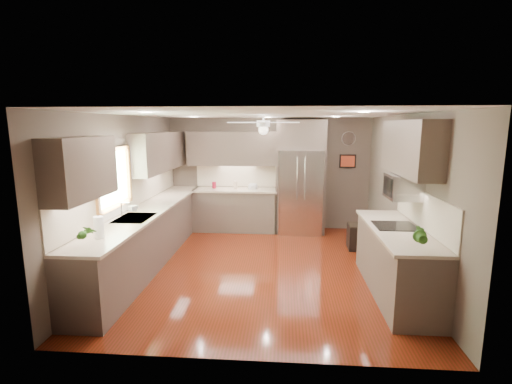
# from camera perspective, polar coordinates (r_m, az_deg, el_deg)

# --- Properties ---
(floor) EXTENTS (5.00, 5.00, 0.00)m
(floor) POSITION_cam_1_polar(r_m,az_deg,el_deg) (6.31, 0.91, -11.49)
(floor) COLOR #4A1C09
(floor) RESTS_ON ground
(ceiling) EXTENTS (5.00, 5.00, 0.00)m
(ceiling) POSITION_cam_1_polar(r_m,az_deg,el_deg) (5.86, 0.98, 11.85)
(ceiling) COLOR white
(ceiling) RESTS_ON ground
(wall_back) EXTENTS (4.50, 0.00, 4.50)m
(wall_back) POSITION_cam_1_polar(r_m,az_deg,el_deg) (8.43, 1.98, 2.83)
(wall_back) COLOR brown
(wall_back) RESTS_ON ground
(wall_front) EXTENTS (4.50, 0.00, 4.50)m
(wall_front) POSITION_cam_1_polar(r_m,az_deg,el_deg) (3.54, -1.52, -7.61)
(wall_front) COLOR brown
(wall_front) RESTS_ON ground
(wall_left) EXTENTS (0.00, 5.00, 5.00)m
(wall_left) POSITION_cam_1_polar(r_m,az_deg,el_deg) (6.49, -19.29, 0.04)
(wall_left) COLOR brown
(wall_left) RESTS_ON ground
(wall_right) EXTENTS (0.00, 5.00, 5.00)m
(wall_right) POSITION_cam_1_polar(r_m,az_deg,el_deg) (6.25, 22.02, -0.52)
(wall_right) COLOR brown
(wall_right) RESTS_ON ground
(canister_a) EXTENTS (0.10, 0.10, 0.14)m
(canister_a) POSITION_cam_1_polar(r_m,az_deg,el_deg) (8.31, -6.46, 1.06)
(canister_a) COLOR maroon
(canister_a) RESTS_ON back_run
(canister_c) EXTENTS (0.10, 0.10, 0.16)m
(canister_c) POSITION_cam_1_polar(r_m,az_deg,el_deg) (8.27, -3.17, 1.14)
(canister_c) COLOR beige
(canister_c) RESTS_ON back_run
(soap_bottle) EXTENTS (0.11, 0.11, 0.18)m
(soap_bottle) POSITION_cam_1_polar(r_m,az_deg,el_deg) (6.25, -18.36, -2.35)
(soap_bottle) COLOR white
(soap_bottle) RESTS_ON left_run
(potted_plant_left) EXTENTS (0.17, 0.12, 0.32)m
(potted_plant_left) POSITION_cam_1_polar(r_m,az_deg,el_deg) (4.78, -24.79, -5.72)
(potted_plant_left) COLOR #2A601B
(potted_plant_left) RESTS_ON left_run
(potted_plant_right) EXTENTS (0.20, 0.17, 0.34)m
(potted_plant_right) POSITION_cam_1_polar(r_m,az_deg,el_deg) (4.59, 24.08, -6.12)
(potted_plant_right) COLOR #2A601B
(potted_plant_right) RESTS_ON right_run
(bowl) EXTENTS (0.27, 0.27, 0.05)m
(bowl) POSITION_cam_1_polar(r_m,az_deg,el_deg) (8.17, -0.50, 0.60)
(bowl) COLOR beige
(bowl) RESTS_ON back_run
(left_run) EXTENTS (0.65, 4.70, 1.45)m
(left_run) POSITION_cam_1_polar(r_m,az_deg,el_deg) (6.69, -16.05, -6.24)
(left_run) COLOR brown
(left_run) RESTS_ON ground
(back_run) EXTENTS (1.85, 0.65, 1.45)m
(back_run) POSITION_cam_1_polar(r_m,az_deg,el_deg) (8.33, -3.13, -2.61)
(back_run) COLOR brown
(back_run) RESTS_ON ground
(uppers) EXTENTS (4.50, 4.70, 0.95)m
(uppers) POSITION_cam_1_polar(r_m,az_deg,el_deg) (6.67, -5.07, 6.21)
(uppers) COLOR brown
(uppers) RESTS_ON wall_left
(window) EXTENTS (0.05, 1.12, 0.92)m
(window) POSITION_cam_1_polar(r_m,az_deg,el_deg) (5.99, -21.09, 2.02)
(window) COLOR #BFF2B2
(window) RESTS_ON wall_left
(sink) EXTENTS (0.50, 0.70, 0.32)m
(sink) POSITION_cam_1_polar(r_m,az_deg,el_deg) (5.99, -18.20, -4.08)
(sink) COLOR silver
(sink) RESTS_ON left_run
(refrigerator) EXTENTS (1.06, 0.75, 2.45)m
(refrigerator) POSITION_cam_1_polar(r_m,az_deg,el_deg) (8.10, 6.83, 2.02)
(refrigerator) COLOR silver
(refrigerator) RESTS_ON ground
(right_run) EXTENTS (0.70, 2.20, 1.45)m
(right_run) POSITION_cam_1_polar(r_m,az_deg,el_deg) (5.61, 20.79, -9.73)
(right_run) COLOR brown
(right_run) RESTS_ON ground
(microwave) EXTENTS (0.43, 0.55, 0.34)m
(microwave) POSITION_cam_1_polar(r_m,az_deg,el_deg) (5.62, 21.67, 0.77)
(microwave) COLOR silver
(microwave) RESTS_ON wall_right
(ceiling_fan) EXTENTS (1.18, 1.18, 0.32)m
(ceiling_fan) POSITION_cam_1_polar(r_m,az_deg,el_deg) (6.16, 1.15, 10.21)
(ceiling_fan) COLOR white
(ceiling_fan) RESTS_ON ceiling
(recessed_lights) EXTENTS (2.84, 3.14, 0.01)m
(recessed_lights) POSITION_cam_1_polar(r_m,az_deg,el_deg) (6.26, 0.84, 11.69)
(recessed_lights) COLOR white
(recessed_lights) RESTS_ON ceiling
(wall_clock) EXTENTS (0.30, 0.03, 0.30)m
(wall_clock) POSITION_cam_1_polar(r_m,az_deg,el_deg) (8.46, 14.06, 8.00)
(wall_clock) COLOR white
(wall_clock) RESTS_ON wall_back
(framed_print) EXTENTS (0.36, 0.03, 0.30)m
(framed_print) POSITION_cam_1_polar(r_m,az_deg,el_deg) (8.48, 13.92, 4.63)
(framed_print) COLOR black
(framed_print) RESTS_ON wall_back
(stool) EXTENTS (0.43, 0.43, 0.49)m
(stool) POSITION_cam_1_polar(r_m,az_deg,el_deg) (7.39, 15.60, -6.64)
(stool) COLOR black
(stool) RESTS_ON ground
(paper_towel) EXTENTS (0.12, 0.12, 0.30)m
(paper_towel) POSITION_cam_1_polar(r_m,az_deg,el_deg) (5.04, -23.02, -5.02)
(paper_towel) COLOR white
(paper_towel) RESTS_ON left_run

